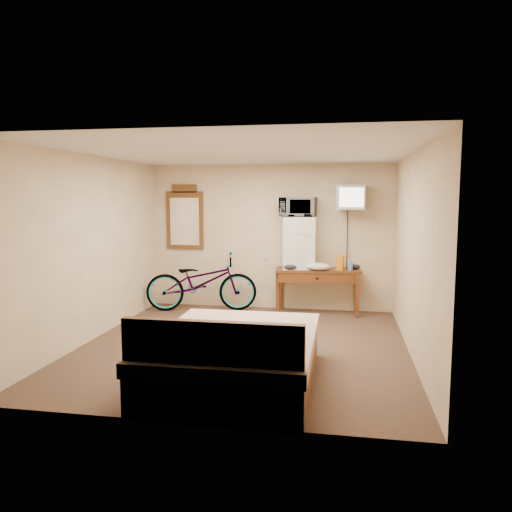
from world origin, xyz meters
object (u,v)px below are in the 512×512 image
object	(u,v)px
blue_cup	(350,266)
wall_mirror	(185,218)
microwave	(298,207)
desk	(318,276)
bed	(234,358)
crt_television	(351,197)
mini_fridge	(298,243)
bicycle	(201,282)

from	to	relation	value
blue_cup	wall_mirror	distance (m)	3.02
microwave	wall_mirror	distance (m)	2.05
desk	bed	size ratio (longest dim) A/B	0.66
blue_cup	crt_television	bearing A→B (deg)	98.66
wall_mirror	desk	bearing A→B (deg)	-6.57
desk	bed	world-z (taller)	bed
desk	mini_fridge	size ratio (longest dim) A/B	1.66
blue_cup	crt_television	world-z (taller)	crt_television
microwave	blue_cup	distance (m)	1.30
microwave	wall_mirror	bearing A→B (deg)	176.97
bed	crt_television	bearing A→B (deg)	70.55
crt_television	bed	world-z (taller)	crt_television
mini_fridge	bed	world-z (taller)	mini_fridge
crt_television	wall_mirror	bearing A→B (deg)	175.05
microwave	crt_television	size ratio (longest dim) A/B	1.01
bicycle	blue_cup	bearing A→B (deg)	-100.99
bicycle	bed	xyz separation A→B (m)	(1.30, -3.25, -0.20)
desk	microwave	bearing A→B (deg)	168.98
blue_cup	bed	bearing A→B (deg)	-109.91
crt_television	bed	size ratio (longest dim) A/B	0.27
microwave	crt_television	bearing A→B (deg)	-0.18
crt_television	bed	bearing A→B (deg)	-109.45
wall_mirror	bed	xyz separation A→B (m)	(1.70, -3.64, -1.28)
mini_fridge	microwave	world-z (taller)	microwave
blue_cup	bicycle	distance (m)	2.52
bicycle	mini_fridge	bearing A→B (deg)	-96.40
wall_mirror	blue_cup	bearing A→B (deg)	-6.09
crt_television	wall_mirror	size ratio (longest dim) A/B	0.51
blue_cup	wall_mirror	xyz separation A→B (m)	(-2.91, 0.31, 0.75)
desk	mini_fridge	xyz separation A→B (m)	(-0.35, 0.07, 0.55)
crt_television	desk	bearing A→B (deg)	-177.48
desk	wall_mirror	bearing A→B (deg)	173.43
bicycle	desk	bearing A→B (deg)	-99.47
blue_cup	crt_television	distance (m)	1.12
blue_cup	crt_television	size ratio (longest dim) A/B	0.23
mini_fridge	crt_television	xyz separation A→B (m)	(0.87, -0.04, 0.75)
wall_mirror	microwave	bearing A→B (deg)	-5.80
mini_fridge	bed	bearing A→B (deg)	-95.48
microwave	bed	world-z (taller)	microwave
wall_mirror	bicycle	distance (m)	1.21
desk	mini_fridge	distance (m)	0.65
desk	bicycle	xyz separation A→B (m)	(-1.97, -0.11, -0.14)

